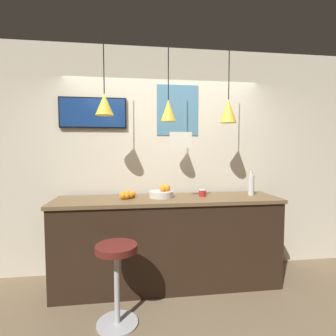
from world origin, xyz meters
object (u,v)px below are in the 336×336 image
at_px(bar_stool, 117,268).
at_px(mounted_tv, 93,113).
at_px(spread_jar, 202,193).
at_px(fruit_bowl, 162,193).
at_px(juice_bottle, 251,185).

xyz_separation_m(bar_stool, mounted_tv, (-0.33, 1.04, 1.53)).
relative_size(bar_stool, spread_jar, 8.71).
height_order(bar_stool, fruit_bowl, fruit_bowl).
xyz_separation_m(juice_bottle, spread_jar, (-0.62, -0.00, -0.09)).
xyz_separation_m(spread_jar, mounted_tv, (-1.31, 0.34, 0.98)).
relative_size(bar_stool, mounted_tv, 0.92).
bearing_deg(mounted_tv, bar_stool, -72.47).
xyz_separation_m(juice_bottle, mounted_tv, (-1.93, 0.34, 0.89)).
relative_size(fruit_bowl, juice_bottle, 0.91).
bearing_deg(fruit_bowl, mounted_tv, 157.30).
distance_m(fruit_bowl, spread_jar, 0.49).
bearing_deg(spread_jar, bar_stool, -144.35).
bearing_deg(spread_jar, juice_bottle, 0.00).
bearing_deg(juice_bottle, bar_stool, -156.25).
relative_size(bar_stool, fruit_bowl, 2.63).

